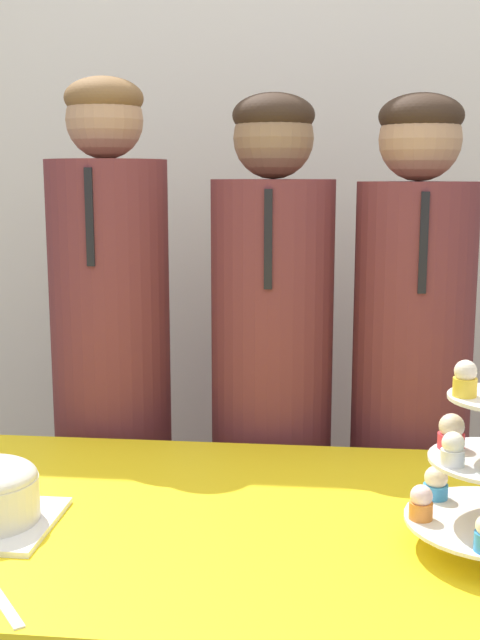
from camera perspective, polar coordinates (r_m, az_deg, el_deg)
wall_back at (r=2.51m, az=3.30°, el=10.34°), size 9.00×0.06×2.70m
student_0 at (r=2.06m, az=-9.01°, el=-6.57°), size 0.29×0.30×1.57m
student_1 at (r=2.01m, az=2.15°, el=-7.52°), size 0.29×0.30×1.53m
student_2 at (r=2.01m, az=11.93°, el=-7.58°), size 0.28×0.29×1.53m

